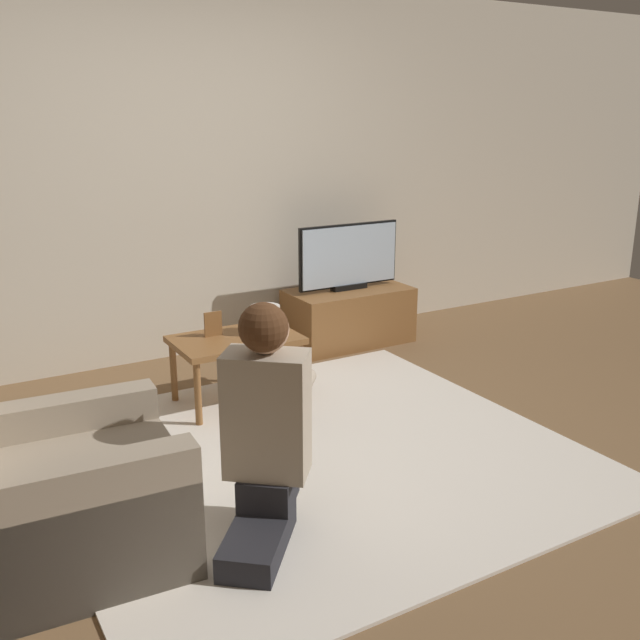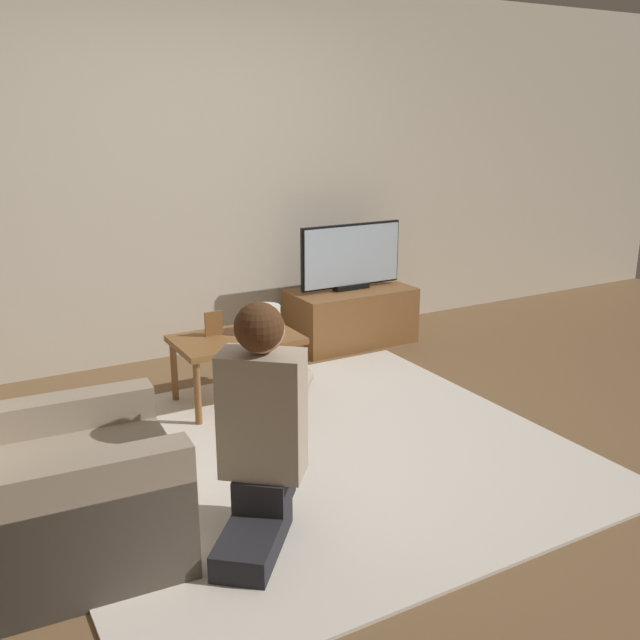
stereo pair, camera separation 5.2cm
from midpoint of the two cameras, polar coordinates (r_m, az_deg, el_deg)
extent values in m
plane|color=brown|center=(3.75, -0.76, -10.90)|extent=(10.00, 10.00, 0.00)
cube|color=beige|center=(5.12, -11.73, 11.34)|extent=(10.00, 0.06, 2.60)
cube|color=silver|center=(3.75, -0.76, -10.80)|extent=(2.56, 2.39, 0.02)
cube|color=brown|center=(5.46, 2.02, 0.32)|extent=(0.93, 0.50, 0.42)
cube|color=black|center=(5.40, 2.04, 2.69)|extent=(0.28, 0.08, 0.04)
cube|color=black|center=(5.35, 2.02, 5.21)|extent=(0.84, 0.03, 0.47)
cube|color=silver|center=(5.35, 2.07, 5.20)|extent=(0.81, 0.04, 0.44)
cube|color=brown|center=(4.29, -7.11, -1.60)|extent=(0.73, 0.49, 0.04)
cylinder|color=brown|center=(4.07, -10.11, -5.92)|extent=(0.04, 0.04, 0.39)
cylinder|color=brown|center=(4.32, -1.93, -4.34)|extent=(0.04, 0.04, 0.39)
cylinder|color=brown|center=(4.43, -11.96, -4.14)|extent=(0.04, 0.04, 0.39)
cylinder|color=brown|center=(4.66, -4.32, -2.80)|extent=(0.04, 0.04, 0.39)
cube|color=gray|center=(3.06, -19.70, -14.20)|extent=(0.89, 0.82, 0.43)
cube|color=gray|center=(2.75, -18.95, -16.07)|extent=(0.85, 0.19, 0.57)
cube|color=gray|center=(3.30, -20.55, -10.54)|extent=(0.85, 0.19, 0.57)
cube|color=#232328|center=(3.00, -5.52, -17.02)|extent=(0.47, 0.51, 0.11)
cube|color=#232328|center=(3.09, -4.66, -13.21)|extent=(0.32, 0.33, 0.14)
cube|color=tan|center=(2.94, -4.81, -7.53)|extent=(0.39, 0.37, 0.53)
sphere|color=tan|center=(2.82, -4.98, -0.76)|extent=(0.20, 0.20, 0.20)
sphere|color=#4C2D19|center=(2.79, -5.09, -0.59)|extent=(0.20, 0.20, 0.20)
cube|color=black|center=(3.27, -3.21, -4.52)|extent=(0.12, 0.12, 0.04)
cylinder|color=tan|center=(3.14, -1.87, -5.41)|extent=(0.25, 0.28, 0.07)
cylinder|color=tan|center=(3.18, -5.49, -5.16)|extent=(0.25, 0.28, 0.07)
cube|color=brown|center=(4.30, -8.89, -0.32)|extent=(0.11, 0.01, 0.15)
cylinder|color=#4C3823|center=(4.34, -4.73, -0.64)|extent=(0.10, 0.10, 0.06)
cylinder|color=silver|center=(4.31, -4.75, 0.44)|extent=(0.18, 0.18, 0.11)
camera|label=1|loc=(0.03, -90.36, -0.11)|focal=40.00mm
camera|label=2|loc=(0.03, 89.64, 0.11)|focal=40.00mm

